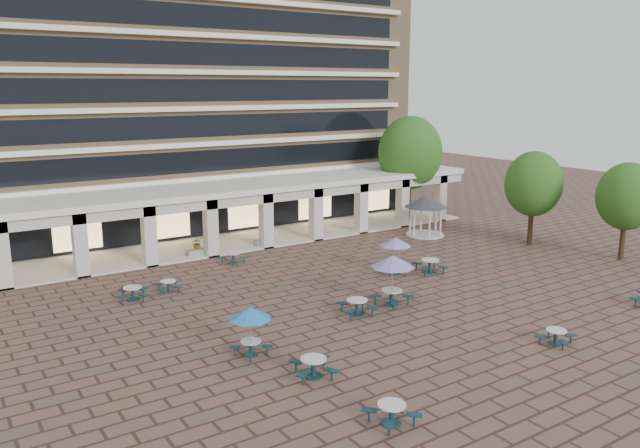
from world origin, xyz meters
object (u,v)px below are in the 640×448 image
at_px(gazebo, 426,206).
at_px(planter_left, 197,248).
at_px(planter_right, 265,240).
at_px(picnic_table_2, 556,335).
at_px(picnic_table_1, 391,412).

bearing_deg(gazebo, planter_left, 166.90).
distance_m(gazebo, planter_right, 12.69).
distance_m(picnic_table_2, planter_left, 23.95).
bearing_deg(gazebo, picnic_table_1, -134.98).
relative_size(gazebo, planter_left, 2.19).
bearing_deg(planter_right, picnic_table_1, -108.53).
height_order(picnic_table_2, gazebo, gazebo).
distance_m(picnic_table_2, gazebo, 21.07).
xyz_separation_m(picnic_table_1, planter_right, (8.01, 23.90, -0.02)).
relative_size(picnic_table_2, planter_left, 1.20).
bearing_deg(planter_left, planter_right, 0.00).
bearing_deg(picnic_table_2, planter_right, 79.90).
bearing_deg(picnic_table_1, gazebo, 45.30).
bearing_deg(picnic_table_1, planter_right, 71.75).
distance_m(planter_left, planter_right, 5.15).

